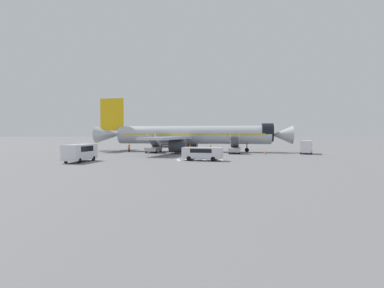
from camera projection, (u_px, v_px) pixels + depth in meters
ground_plane at (189, 151)px, 61.49m from camera, size 600.00×600.00×0.00m
apron_leadline_yellow at (193, 152)px, 60.97m from camera, size 72.86×18.17×0.01m
apron_stand_patch_blue at (199, 156)px, 48.06m from camera, size 4.57×10.62×0.01m
apron_walkway_bar_0 at (178, 160)px, 41.73m from camera, size 0.44×3.60×0.01m
apron_walkway_bar_1 at (187, 160)px, 41.82m from camera, size 0.44×3.60×0.01m
apron_walkway_bar_2 at (196, 160)px, 41.92m from camera, size 0.44×3.60×0.01m
apron_walkway_bar_3 at (204, 160)px, 42.01m from camera, size 0.44×3.60×0.01m
apron_walkway_bar_4 at (212, 160)px, 42.11m from camera, size 0.44×3.60×0.01m
apron_walkway_bar_5 at (221, 160)px, 42.20m from camera, size 0.44×3.60×0.01m
airliner at (189, 135)px, 60.96m from camera, size 40.16×31.97×11.11m
boarding_stairs_forward at (235, 148)px, 55.24m from camera, size 3.29×5.54×3.81m
boarding_stairs_aft at (154, 148)px, 57.75m from camera, size 3.29×5.54×3.84m
fuel_tanker at (166, 141)px, 83.01m from camera, size 2.87×9.22×3.30m
service_van_0 at (306, 146)px, 54.17m from camera, size 3.70×4.69×2.41m
service_van_1 at (203, 153)px, 40.70m from camera, size 5.73×3.74×1.80m
service_van_2 at (80, 151)px, 38.79m from camera, size 3.38×5.82×2.28m
baggage_cart at (194, 152)px, 54.47m from camera, size 2.20×2.93×0.87m
ground_crew_0 at (175, 148)px, 56.32m from camera, size 0.35×0.48×1.67m
ground_crew_1 at (190, 148)px, 57.87m from camera, size 0.37×0.48×1.67m
ground_crew_2 at (210, 149)px, 54.35m from camera, size 0.23×0.43×1.62m
ground_crew_3 at (129, 147)px, 59.61m from camera, size 0.45×0.28×1.62m
traffic_cone_0 at (265, 153)px, 53.09m from camera, size 0.55×0.55×0.61m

